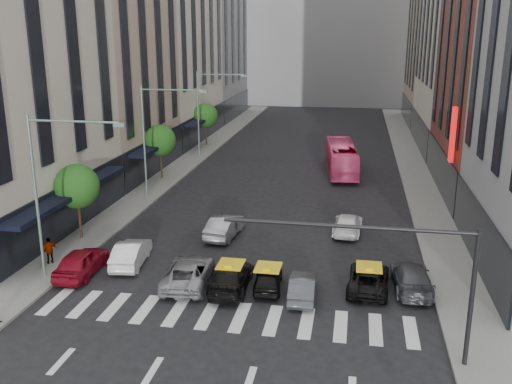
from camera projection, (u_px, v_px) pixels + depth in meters
The scene contains 28 objects.
ground at pixel (221, 332), 26.08m from camera, with size 160.00×160.00×0.00m, color black.
sidewalk_left at pixel (178, 169), 56.40m from camera, with size 3.00×96.00×0.15m, color slate.
sidewalk_right at pixel (418, 179), 52.54m from camera, with size 3.00×96.00×0.15m, color slate.
building_left_b at pixel (109, 45), 52.16m from camera, with size 8.00×16.00×24.00m, color tan.
building_left_d at pixel (210, 18), 86.37m from camera, with size 8.00×18.00×30.00m, color gray.
building_right_b at pixel (505, 34), 45.23m from camera, with size 8.00×18.00×26.00m, color brown.
building_right_d at pixel (442, 25), 80.94m from camera, with size 8.00×18.00×28.00m, color tan.
building_far at pixel (330, 3), 101.64m from camera, with size 30.00×10.00×36.00m, color gray.
tree_near at pixel (77, 186), 36.53m from camera, with size 2.88×2.88×4.95m.
tree_mid at pixel (160, 140), 51.68m from camera, with size 2.88×2.88×4.95m.
tree_far at pixel (206, 115), 66.83m from camera, with size 2.88×2.88×4.95m.
streetlamp_near at pixel (51, 176), 29.94m from camera, with size 5.38×0.25×9.00m.
streetlamp_mid at pixel (155, 127), 45.09m from camera, with size 5.38×0.25×9.00m.
streetlamp_far at pixel (207, 103), 60.24m from camera, with size 5.38×0.25×9.00m.
traffic_signal at pixel (401, 261), 22.62m from camera, with size 10.10×0.20×6.00m.
liberty_sign at pixel (453, 135), 41.26m from camera, with size 0.30×0.70×4.00m.
car_red at pixel (81, 262), 32.02m from camera, with size 1.81×4.49×1.53m, color maroon.
car_white_front at pixel (131, 253), 33.43m from camera, with size 1.52×4.35×1.43m, color silver.
car_silver at pixel (188, 272), 30.78m from camera, with size 2.33×5.05×1.40m, color #939398.
taxi_left at pixel (231, 277), 30.24m from camera, with size 1.95×4.81×1.40m, color black.
taxi_center at pixel (268, 278), 30.26m from camera, with size 1.44×3.58×1.22m, color black.
car_grey_mid at pixel (303, 287), 29.25m from camera, with size 1.31×3.76×1.24m, color #3C3F43.
taxi_right at pixel (369, 278), 30.22m from camera, with size 2.08×4.51×1.25m, color black.
car_grey_curb at pixel (412, 278), 30.13m from camera, with size 1.92×4.73×1.37m, color #3F4046.
car_row2_left at pixel (225, 226), 37.92m from camera, with size 1.56×4.48×1.48m, color gray.
car_row2_right at pixel (348, 224), 38.68m from camera, with size 1.80×4.44×1.29m, color white.
bus at pixel (341, 158), 54.77m from camera, with size 2.50×10.67×2.97m, color #EC457F.
pedestrian_far at pixel (50, 250), 33.20m from camera, with size 0.92×0.38×1.57m, color gray.
Camera 1 is at (5.66, -22.68, 13.32)m, focal length 40.00 mm.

